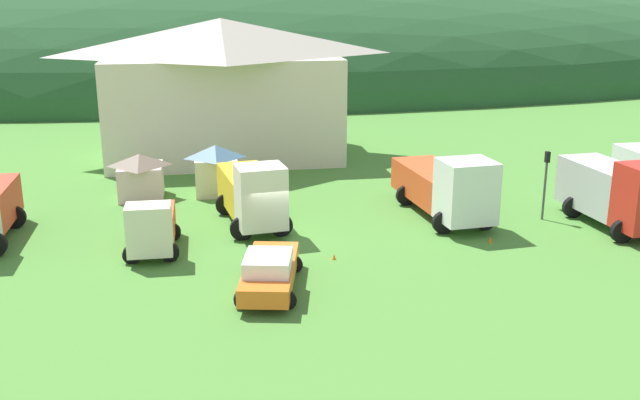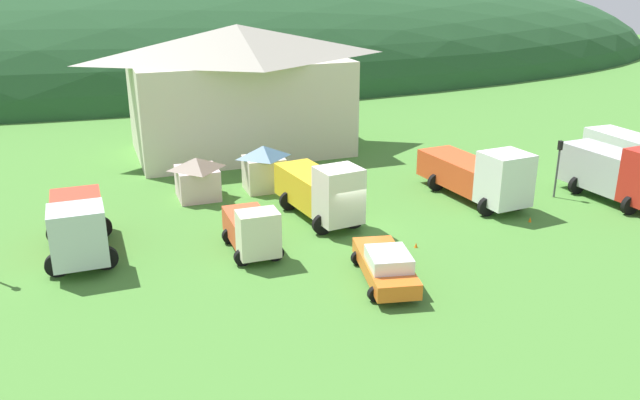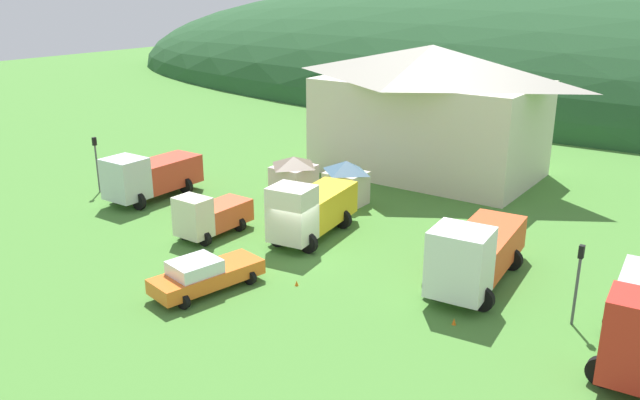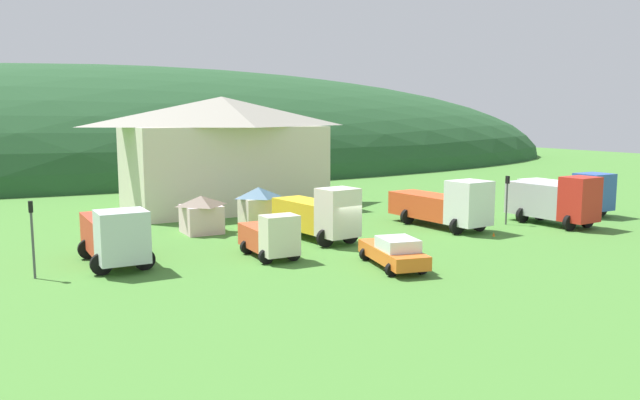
% 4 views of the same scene
% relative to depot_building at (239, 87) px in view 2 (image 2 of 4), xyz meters
% --- Properties ---
extents(ground_plane, '(200.00, 200.00, 0.00)m').
position_rel_depot_building_xyz_m(ground_plane, '(1.65, -17.82, -4.86)').
color(ground_plane, '#477F33').
extents(forested_hill_backdrop, '(158.19, 60.00, 29.95)m').
position_rel_depot_building_xyz_m(forested_hill_backdrop, '(1.65, 45.11, -4.86)').
color(forested_hill_backdrop, '#234C28').
rests_on(forested_hill_backdrop, ground).
extents(depot_building, '(16.66, 10.27, 9.43)m').
position_rel_depot_building_xyz_m(depot_building, '(0.00, 0.00, 0.00)').
color(depot_building, beige).
rests_on(depot_building, ground).
extents(play_shed_cream, '(2.57, 2.27, 2.88)m').
position_rel_depot_building_xyz_m(play_shed_cream, '(-0.90, -9.67, -3.37)').
color(play_shed_cream, beige).
rests_on(play_shed_cream, ground).
extents(play_shed_pink, '(2.60, 2.77, 2.54)m').
position_rel_depot_building_xyz_m(play_shed_pink, '(-5.10, -9.72, -3.55)').
color(play_shed_pink, beige).
rests_on(play_shed_pink, ground).
extents(tow_truck_silver, '(3.25, 6.70, 3.17)m').
position_rel_depot_building_xyz_m(tow_truck_silver, '(-11.97, -16.28, -3.22)').
color(tow_truck_silver, silver).
rests_on(tow_truck_silver, ground).
extents(light_truck_cream, '(2.44, 4.55, 2.58)m').
position_rel_depot_building_xyz_m(light_truck_cream, '(-4.05, -18.76, -3.63)').
color(light_truck_cream, beige).
rests_on(light_truck_cream, ground).
extents(heavy_rig_striped, '(3.53, 7.02, 3.51)m').
position_rel_depot_building_xyz_m(heavy_rig_striped, '(0.68, -15.69, -3.16)').
color(heavy_rig_striped, silver).
rests_on(heavy_rig_striped, ground).
extents(heavy_rig_white, '(3.72, 8.25, 3.54)m').
position_rel_depot_building_xyz_m(heavy_rig_white, '(10.52, -16.16, -3.18)').
color(heavy_rig_white, white).
rests_on(heavy_rig_white, ground).
extents(crane_truck_red, '(3.46, 6.71, 3.67)m').
position_rel_depot_building_xyz_m(crane_truck_red, '(18.24, -19.02, -2.98)').
color(crane_truck_red, red).
rests_on(crane_truck_red, ground).
extents(service_pickup_orange, '(3.05, 5.57, 1.66)m').
position_rel_depot_building_xyz_m(service_pickup_orange, '(0.67, -23.90, -4.03)').
color(service_pickup_orange, orange).
rests_on(service_pickup_orange, ground).
extents(traffic_light_east, '(0.20, 0.32, 3.55)m').
position_rel_depot_building_xyz_m(traffic_light_east, '(15.35, -17.21, -2.64)').
color(traffic_light_east, '#4C4C51').
rests_on(traffic_light_east, ground).
extents(traffic_cone_near_pickup, '(0.36, 0.36, 0.52)m').
position_rel_depot_building_xyz_m(traffic_cone_near_pickup, '(3.79, -21.01, -4.86)').
color(traffic_cone_near_pickup, orange).
rests_on(traffic_cone_near_pickup, ground).
extents(traffic_cone_mid_row, '(0.36, 0.36, 0.58)m').
position_rel_depot_building_xyz_m(traffic_cone_mid_row, '(11.37, -20.12, -4.86)').
color(traffic_cone_mid_row, orange).
rests_on(traffic_cone_mid_row, ground).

